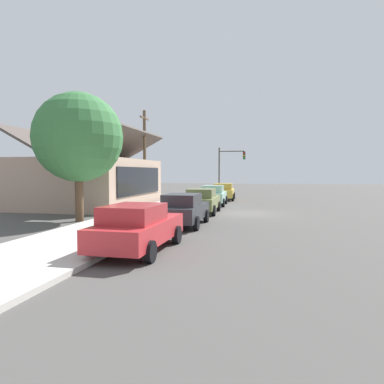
% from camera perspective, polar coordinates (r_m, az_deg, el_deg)
% --- Properties ---
extents(ground_plane, '(120.00, 120.00, 0.00)m').
position_cam_1_polar(ground_plane, '(23.47, 8.41, -3.33)').
color(ground_plane, '#4C4947').
extents(sidewalk_curb, '(60.00, 4.20, 0.16)m').
position_cam_1_polar(sidewalk_curb, '(24.44, -4.83, -2.86)').
color(sidewalk_curb, beige).
rests_on(sidewalk_curb, ground).
extents(car_cherry, '(4.74, 2.12, 1.59)m').
position_cam_1_polar(car_cherry, '(12.16, -8.55, -5.51)').
color(car_cherry, red).
rests_on(car_cherry, ground).
extents(car_charcoal, '(4.52, 1.97, 1.59)m').
position_cam_1_polar(car_charcoal, '(17.72, -1.32, -2.76)').
color(car_charcoal, '#2D3035').
rests_on(car_charcoal, ground).
extents(car_olive, '(4.59, 2.09, 1.59)m').
position_cam_1_polar(car_olive, '(23.07, 1.61, -1.38)').
color(car_olive, olive).
rests_on(car_olive, ground).
extents(car_seafoam, '(4.52, 2.13, 1.59)m').
position_cam_1_polar(car_seafoam, '(28.68, 3.38, -0.49)').
color(car_seafoam, '#9ED1BC').
rests_on(car_seafoam, ground).
extents(car_mustard, '(4.56, 2.22, 1.59)m').
position_cam_1_polar(car_mustard, '(34.20, 5.02, 0.09)').
color(car_mustard, gold).
rests_on(car_mustard, ground).
extents(storefront_building, '(11.55, 8.17, 5.84)m').
position_cam_1_polar(storefront_building, '(29.13, -15.47, 1.71)').
color(storefront_building, tan).
rests_on(storefront_building, ground).
extents(shade_tree, '(4.72, 4.72, 6.84)m').
position_cam_1_polar(shade_tree, '(20.23, -17.52, 8.19)').
color(shade_tree, brown).
rests_on(shade_tree, ground).
extents(traffic_light_main, '(0.37, 2.79, 5.20)m').
position_cam_1_polar(traffic_light_main, '(37.92, 5.90, 4.44)').
color(traffic_light_main, '#383833').
rests_on(traffic_light_main, ground).
extents(utility_pole_wooden, '(1.80, 0.24, 7.50)m').
position_cam_1_polar(utility_pole_wooden, '(29.02, -7.49, 5.68)').
color(utility_pole_wooden, brown).
rests_on(utility_pole_wooden, ground).
extents(fire_hydrant_red, '(0.22, 0.22, 0.71)m').
position_cam_1_polar(fire_hydrant_red, '(17.93, -6.36, -3.73)').
color(fire_hydrant_red, red).
rests_on(fire_hydrant_red, sidewalk_curb).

